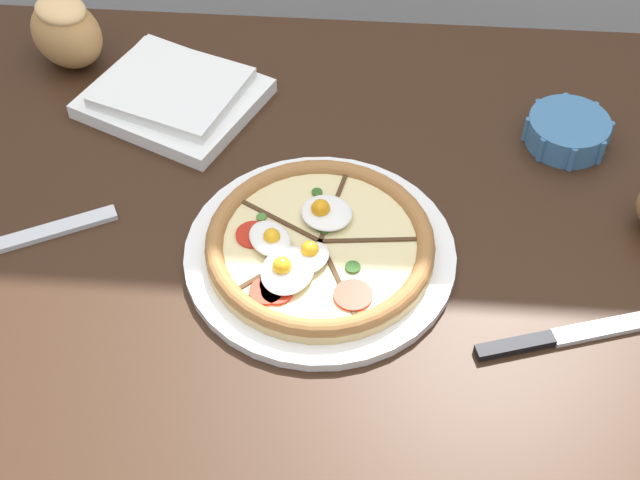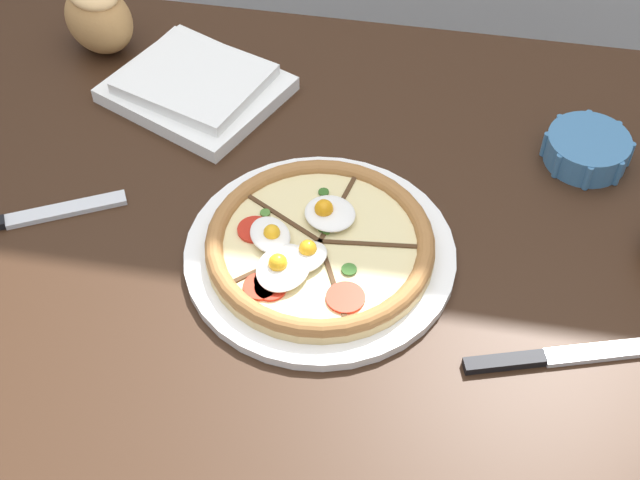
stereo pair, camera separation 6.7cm
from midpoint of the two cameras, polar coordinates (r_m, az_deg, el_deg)
dining_table at (r=1.13m, az=-2.02°, el=-3.67°), size 1.13×0.84×0.78m
pizza at (r=0.99m, az=-1.99°, el=-0.55°), size 0.31×0.31×0.05m
ramekin_bowl at (r=1.16m, az=14.00°, el=6.75°), size 0.11×0.11×0.04m
napkin_folded at (r=1.21m, az=-10.96°, el=9.07°), size 0.27×0.25×0.04m
bread_piece_near at (r=1.29m, az=-17.43°, el=12.63°), size 0.14×0.13×0.10m
knife_main at (r=0.96m, az=13.53°, el=-6.07°), size 0.20×0.08×0.01m
knife_spare at (r=1.09m, az=-20.96°, el=-0.21°), size 0.22×0.13×0.01m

